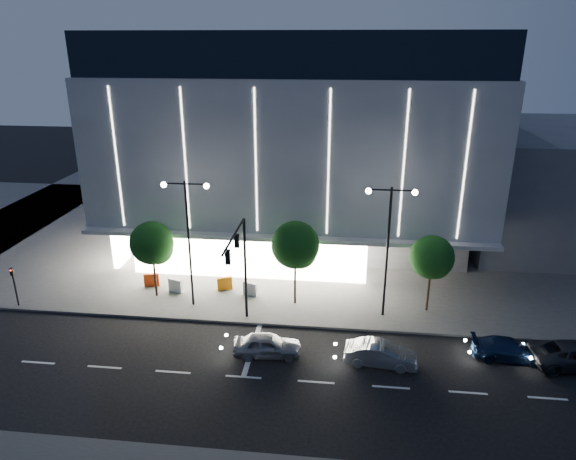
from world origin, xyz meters
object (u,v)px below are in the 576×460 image
(street_lamp_east, at_px, (389,234))
(ped_signal_far, at_px, (14,283))
(barrier_b, at_px, (176,286))
(street_lamp_west, at_px, (188,226))
(barrier_d, at_px, (250,289))
(car_second, at_px, (380,354))
(car_lead, at_px, (267,345))
(tree_right, at_px, (432,260))
(barrier_a, at_px, (152,280))
(car_third, at_px, (509,349))
(traffic_mast, at_px, (240,258))
(tree_left, at_px, (152,245))
(barrier_c, at_px, (225,283))
(car_fourth, at_px, (576,355))
(tree_mid, at_px, (296,247))

(street_lamp_east, xyz_separation_m, ped_signal_far, (-25.00, -1.50, -4.07))
(ped_signal_far, xyz_separation_m, barrier_b, (10.20, 3.19, -1.24))
(street_lamp_east, height_order, barrier_b, street_lamp_east)
(street_lamp_west, height_order, barrier_d, street_lamp_west)
(car_second, bearing_deg, car_lead, 94.04)
(tree_right, bearing_deg, barrier_a, 176.04)
(street_lamp_west, relative_size, car_third, 2.14)
(traffic_mast, distance_m, tree_left, 7.95)
(tree_left, bearing_deg, car_third, -12.44)
(tree_left, bearing_deg, barrier_d, 6.66)
(street_lamp_west, distance_m, car_third, 21.05)
(barrier_a, bearing_deg, tree_right, -17.54)
(ped_signal_far, xyz_separation_m, barrier_c, (13.68, 3.94, -1.24))
(tree_left, distance_m, barrier_c, 5.92)
(street_lamp_west, relative_size, car_second, 2.21)
(tree_right, relative_size, barrier_c, 5.01)
(car_lead, bearing_deg, tree_left, 50.02)
(car_lead, xyz_separation_m, car_fourth, (17.50, 0.94, 0.02))
(traffic_mast, bearing_deg, tree_right, 17.02)
(traffic_mast, height_order, street_lamp_east, street_lamp_east)
(ped_signal_far, xyz_separation_m, tree_right, (28.03, 2.52, 2.00))
(traffic_mast, relative_size, barrier_a, 6.43)
(tree_mid, distance_m, car_lead, 7.34)
(ped_signal_far, xyz_separation_m, barrier_d, (15.69, 3.30, -1.24))
(tree_right, height_order, barrier_d, tree_right)
(street_lamp_west, xyz_separation_m, barrier_b, (-1.80, 1.69, -5.31))
(barrier_a, distance_m, barrier_b, 2.19)
(car_lead, xyz_separation_m, barrier_c, (-4.32, 7.70, -0.03))
(street_lamp_west, xyz_separation_m, car_lead, (6.00, -5.26, -5.28))
(barrier_b, height_order, barrier_c, same)
(ped_signal_far, xyz_separation_m, car_second, (24.52, -3.95, -1.22))
(traffic_mast, height_order, barrier_d, traffic_mast)
(car_fourth, xyz_separation_m, barrier_b, (-25.30, 6.00, -0.05))
(street_lamp_west, height_order, ped_signal_far, street_lamp_west)
(car_fourth, bearing_deg, tree_mid, 65.37)
(ped_signal_far, bearing_deg, tree_left, 15.61)
(ped_signal_far, height_order, car_fourth, ped_signal_far)
(street_lamp_west, xyz_separation_m, ped_signal_far, (-12.00, -1.50, -4.07))
(traffic_mast, distance_m, street_lamp_west, 4.89)
(ped_signal_far, bearing_deg, street_lamp_east, 3.44)
(car_fourth, relative_size, barrier_b, 4.55)
(car_third, xyz_separation_m, barrier_d, (-16.26, 5.84, 0.04))
(street_lamp_west, distance_m, tree_mid, 7.28)
(car_fourth, bearing_deg, barrier_d, 66.17)
(tree_right, relative_size, car_lead, 1.38)
(street_lamp_east, xyz_separation_m, barrier_c, (-11.32, 2.44, -5.31))
(street_lamp_east, relative_size, tree_left, 1.57)
(tree_right, distance_m, barrier_d, 12.78)
(barrier_c, bearing_deg, tree_right, -25.96)
(traffic_mast, relative_size, tree_left, 1.24)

